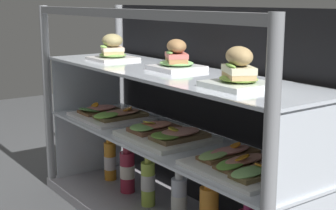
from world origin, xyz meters
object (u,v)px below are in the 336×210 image
(open_sandwich_tray_center, at_px, (243,164))
(juice_bottle_tucked_behind, at_px, (110,160))
(open_sandwich_tray_right_of_center, at_px, (110,114))
(juice_bottle_front_middle, at_px, (148,182))
(plated_roll_sandwich_far_right, at_px, (111,50))
(open_sandwich_tray_near_right_corner, at_px, (165,134))
(juice_bottle_back_left, at_px, (127,170))
(plated_roll_sandwich_mid_right, at_px, (177,59))
(plated_roll_sandwich_near_left_corner, at_px, (239,72))
(juice_bottle_back_center, at_px, (179,199))

(open_sandwich_tray_center, distance_m, juice_bottle_tucked_behind, 0.99)
(open_sandwich_tray_right_of_center, distance_m, juice_bottle_front_middle, 0.36)
(plated_roll_sandwich_far_right, relative_size, open_sandwich_tray_near_right_corner, 0.53)
(open_sandwich_tray_center, distance_m, juice_bottle_back_left, 0.81)
(juice_bottle_back_left, bearing_deg, plated_roll_sandwich_mid_right, 4.07)
(open_sandwich_tray_near_right_corner, distance_m, open_sandwich_tray_center, 0.43)
(plated_roll_sandwich_far_right, height_order, juice_bottle_front_middle, plated_roll_sandwich_far_right)
(plated_roll_sandwich_mid_right, height_order, open_sandwich_tray_near_right_corner, plated_roll_sandwich_mid_right)
(open_sandwich_tray_center, bearing_deg, juice_bottle_tucked_behind, 177.19)
(open_sandwich_tray_center, bearing_deg, plated_roll_sandwich_far_right, 179.13)
(open_sandwich_tray_right_of_center, distance_m, juice_bottle_tucked_behind, 0.28)
(plated_roll_sandwich_near_left_corner, distance_m, juice_bottle_back_center, 0.68)
(open_sandwich_tray_right_of_center, relative_size, open_sandwich_tray_center, 1.00)
(juice_bottle_front_middle, bearing_deg, juice_bottle_back_center, 6.68)
(open_sandwich_tray_near_right_corner, relative_size, juice_bottle_front_middle, 1.43)
(plated_roll_sandwich_mid_right, distance_m, juice_bottle_front_middle, 0.56)
(plated_roll_sandwich_mid_right, bearing_deg, open_sandwich_tray_near_right_corner, -89.04)
(plated_roll_sandwich_far_right, bearing_deg, open_sandwich_tray_center, -0.87)
(plated_roll_sandwich_near_left_corner, bearing_deg, juice_bottle_back_center, 170.67)
(open_sandwich_tray_near_right_corner, distance_m, juice_bottle_back_center, 0.27)
(open_sandwich_tray_near_right_corner, xyz_separation_m, open_sandwich_tray_center, (0.43, -0.00, -0.00))
(juice_bottle_back_left, height_order, juice_bottle_back_center, juice_bottle_back_left)
(open_sandwich_tray_right_of_center, relative_size, juice_bottle_front_middle, 1.43)
(plated_roll_sandwich_far_right, relative_size, juice_bottle_tucked_behind, 0.74)
(plated_roll_sandwich_far_right, xyz_separation_m, juice_bottle_back_center, (0.45, 0.04, -0.55))
(plated_roll_sandwich_near_left_corner, bearing_deg, juice_bottle_tucked_behind, 176.35)
(plated_roll_sandwich_mid_right, bearing_deg, open_sandwich_tray_center, -7.62)
(open_sandwich_tray_near_right_corner, height_order, juice_bottle_tucked_behind, open_sandwich_tray_near_right_corner)
(open_sandwich_tray_near_right_corner, xyz_separation_m, juice_bottle_back_center, (0.03, 0.05, -0.27))
(plated_roll_sandwich_far_right, bearing_deg, open_sandwich_tray_right_of_center, -88.40)
(open_sandwich_tray_near_right_corner, bearing_deg, juice_bottle_front_middle, 171.45)
(juice_bottle_back_center, bearing_deg, plated_roll_sandwich_mid_right, 165.46)
(plated_roll_sandwich_mid_right, bearing_deg, juice_bottle_back_left, -175.93)
(juice_bottle_tucked_behind, height_order, juice_bottle_front_middle, juice_bottle_tucked_behind)
(plated_roll_sandwich_near_left_corner, relative_size, juice_bottle_tucked_behind, 0.74)
(juice_bottle_back_left, height_order, juice_bottle_front_middle, juice_bottle_back_left)
(plated_roll_sandwich_near_left_corner, bearing_deg, open_sandwich_tray_right_of_center, 179.38)
(juice_bottle_tucked_behind, bearing_deg, open_sandwich_tray_right_of_center, -26.57)
(juice_bottle_tucked_behind, relative_size, juice_bottle_front_middle, 1.03)
(plated_roll_sandwich_mid_right, xyz_separation_m, juice_bottle_front_middle, (-0.16, -0.03, -0.54))
(open_sandwich_tray_center, distance_m, juice_bottle_front_middle, 0.64)
(plated_roll_sandwich_mid_right, xyz_separation_m, juice_bottle_back_center, (0.03, -0.01, -0.55))
(open_sandwich_tray_center, bearing_deg, plated_roll_sandwich_near_left_corner, -143.37)
(plated_roll_sandwich_mid_right, xyz_separation_m, juice_bottle_tucked_behind, (-0.53, -0.01, -0.54))
(juice_bottle_back_left, distance_m, juice_bottle_back_center, 0.37)
(plated_roll_sandwich_near_left_corner, relative_size, juice_bottle_front_middle, 0.77)
(juice_bottle_tucked_behind, distance_m, juice_bottle_back_center, 0.55)
(plated_roll_sandwich_near_left_corner, bearing_deg, open_sandwich_tray_center, 36.63)
(juice_bottle_tucked_behind, bearing_deg, open_sandwich_tray_center, -2.81)
(juice_bottle_front_middle, relative_size, juice_bottle_back_center, 1.04)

